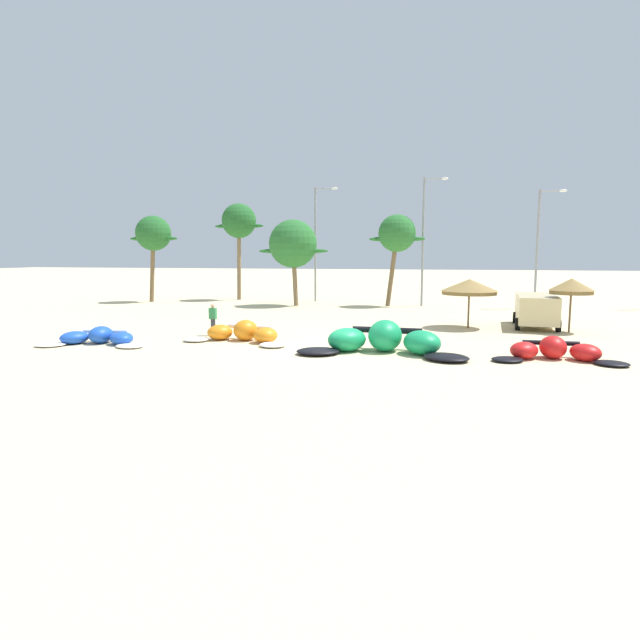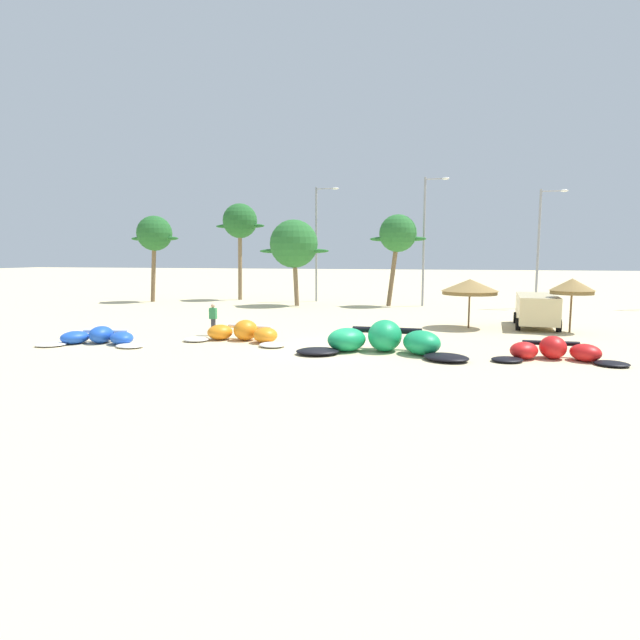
% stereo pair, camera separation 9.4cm
% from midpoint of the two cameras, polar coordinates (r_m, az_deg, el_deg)
% --- Properties ---
extents(ground_plane, '(260.00, 260.00, 0.00)m').
position_cam_midpoint_polar(ground_plane, '(22.93, 0.86, -3.14)').
color(ground_plane, beige).
extents(kite_far_left, '(5.21, 2.77, 0.80)m').
position_cam_midpoint_polar(kite_far_left, '(26.13, -23.14, -1.77)').
color(kite_far_left, white).
rests_on(kite_far_left, ground).
extents(kite_left, '(5.53, 2.96, 0.99)m').
position_cam_midpoint_polar(kite_left, '(25.09, -8.57, -1.45)').
color(kite_left, white).
rests_on(kite_left, ground).
extents(kite_left_of_center, '(7.33, 3.42, 1.34)m').
position_cam_midpoint_polar(kite_left_of_center, '(22.06, 6.85, -2.24)').
color(kite_left_of_center, black).
rests_on(kite_left_of_center, ground).
extents(kite_center, '(5.18, 2.38, 0.91)m').
position_cam_midpoint_polar(kite_center, '(22.39, 24.08, -3.10)').
color(kite_center, black).
rests_on(kite_center, ground).
extents(beach_umbrella_near_van, '(3.15, 3.15, 2.75)m').
position_cam_midpoint_polar(beach_umbrella_near_van, '(30.37, 15.89, 3.51)').
color(beach_umbrella_near_van, brown).
rests_on(beach_umbrella_near_van, ground).
extents(beach_umbrella_middle, '(2.26, 2.26, 2.86)m').
position_cam_midpoint_polar(beach_umbrella_middle, '(30.54, 25.66, 3.34)').
color(beach_umbrella_middle, brown).
rests_on(beach_umbrella_middle, ground).
extents(parked_van, '(2.60, 5.16, 1.84)m').
position_cam_midpoint_polar(parked_van, '(32.09, 22.40, 1.22)').
color(parked_van, beige).
rests_on(parked_van, ground).
extents(person_near_kites, '(0.36, 0.24, 1.62)m').
position_cam_midpoint_polar(person_near_kites, '(27.11, -11.69, 0.05)').
color(person_near_kites, '#383842').
rests_on(person_near_kites, ground).
extents(palm_leftmost, '(4.53, 3.02, 7.47)m').
position_cam_midpoint_polar(palm_leftmost, '(48.08, -17.78, 8.89)').
color(palm_leftmost, brown).
rests_on(palm_leftmost, ground).
extents(palm_left, '(4.67, 3.11, 8.72)m').
position_cam_midpoint_polar(palm_left, '(48.64, -8.89, 10.50)').
color(palm_left, '#7F6647').
rests_on(palm_left, ground).
extents(palm_left_of_gap, '(5.79, 3.86, 6.92)m').
position_cam_midpoint_polar(palm_left_of_gap, '(42.37, -3.03, 8.25)').
color(palm_left_of_gap, '#7F6647').
rests_on(palm_left_of_gap, ground).
extents(palm_center_left, '(4.45, 2.97, 7.28)m').
position_cam_midpoint_polar(palm_center_left, '(42.38, 8.32, 9.22)').
color(palm_center_left, brown).
rests_on(palm_center_left, ground).
extents(lamppost_west, '(2.08, 0.24, 9.93)m').
position_cam_midpoint_polar(lamppost_west, '(46.30, -0.37, 8.90)').
color(lamppost_west, gray).
rests_on(lamppost_west, ground).
extents(lamppost_west_center, '(1.92, 0.24, 10.14)m').
position_cam_midpoint_polar(lamppost_west_center, '(42.76, 11.31, 9.04)').
color(lamppost_west_center, gray).
rests_on(lamppost_west_center, ground).
extents(lamppost_east_center, '(1.99, 0.24, 9.02)m').
position_cam_midpoint_polar(lamppost_east_center, '(43.62, 22.79, 7.84)').
color(lamppost_east_center, gray).
rests_on(lamppost_east_center, ground).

